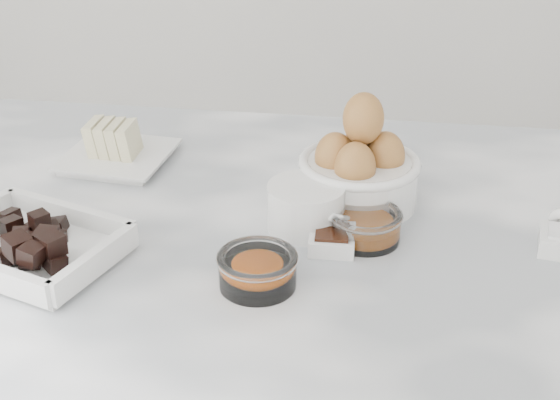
{
  "coord_description": "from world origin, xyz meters",
  "views": [
    {
      "loc": [
        0.14,
        -0.77,
        1.41
      ],
      "look_at": [
        0.02,
        0.03,
        0.98
      ],
      "focal_mm": 50.0,
      "sensor_mm": 36.0,
      "label": 1
    }
  ],
  "objects_px": {
    "zest_bowl": "(258,269)",
    "chocolate_dish": "(29,241)",
    "sugar_ramekin": "(306,205)",
    "honey_bowl": "(366,225)",
    "butter_plate": "(115,149)",
    "egg_bowl": "(359,168)",
    "vanilla_spoon": "(332,237)"
  },
  "relations": [
    {
      "from": "egg_bowl",
      "to": "chocolate_dish",
      "type": "bearing_deg",
      "value": -152.14
    },
    {
      "from": "butter_plate",
      "to": "chocolate_dish",
      "type": "bearing_deg",
      "value": -92.35
    },
    {
      "from": "butter_plate",
      "to": "zest_bowl",
      "type": "bearing_deg",
      "value": -47.61
    },
    {
      "from": "butter_plate",
      "to": "sugar_ramekin",
      "type": "height_order",
      "value": "butter_plate"
    },
    {
      "from": "chocolate_dish",
      "to": "sugar_ramekin",
      "type": "distance_m",
      "value": 0.32
    },
    {
      "from": "sugar_ramekin",
      "to": "egg_bowl",
      "type": "xyz_separation_m",
      "value": [
        0.06,
        0.07,
        0.02
      ]
    },
    {
      "from": "chocolate_dish",
      "to": "zest_bowl",
      "type": "height_order",
      "value": "chocolate_dish"
    },
    {
      "from": "sugar_ramekin",
      "to": "vanilla_spoon",
      "type": "bearing_deg",
      "value": -50.08
    },
    {
      "from": "chocolate_dish",
      "to": "vanilla_spoon",
      "type": "height_order",
      "value": "chocolate_dish"
    },
    {
      "from": "sugar_ramekin",
      "to": "vanilla_spoon",
      "type": "height_order",
      "value": "sugar_ramekin"
    },
    {
      "from": "egg_bowl",
      "to": "vanilla_spoon",
      "type": "bearing_deg",
      "value": -100.99
    },
    {
      "from": "chocolate_dish",
      "to": "egg_bowl",
      "type": "height_order",
      "value": "egg_bowl"
    },
    {
      "from": "chocolate_dish",
      "to": "vanilla_spoon",
      "type": "xyz_separation_m",
      "value": [
        0.33,
        0.07,
        -0.01
      ]
    },
    {
      "from": "chocolate_dish",
      "to": "egg_bowl",
      "type": "xyz_separation_m",
      "value": [
        0.35,
        0.19,
        0.03
      ]
    },
    {
      "from": "egg_bowl",
      "to": "honey_bowl",
      "type": "bearing_deg",
      "value": -81.28
    },
    {
      "from": "zest_bowl",
      "to": "honey_bowl",
      "type": "bearing_deg",
      "value": 45.95
    },
    {
      "from": "honey_bowl",
      "to": "vanilla_spoon",
      "type": "relative_size",
      "value": 1.33
    },
    {
      "from": "honey_bowl",
      "to": "zest_bowl",
      "type": "distance_m",
      "value": 0.16
    },
    {
      "from": "egg_bowl",
      "to": "honey_bowl",
      "type": "relative_size",
      "value": 1.79
    },
    {
      "from": "sugar_ramekin",
      "to": "honey_bowl",
      "type": "height_order",
      "value": "sugar_ramekin"
    },
    {
      "from": "vanilla_spoon",
      "to": "chocolate_dish",
      "type": "bearing_deg",
      "value": -167.8
    },
    {
      "from": "sugar_ramekin",
      "to": "egg_bowl",
      "type": "bearing_deg",
      "value": 51.52
    },
    {
      "from": "butter_plate",
      "to": "zest_bowl",
      "type": "height_order",
      "value": "butter_plate"
    },
    {
      "from": "sugar_ramekin",
      "to": "honey_bowl",
      "type": "xyz_separation_m",
      "value": [
        0.07,
        -0.02,
        -0.01
      ]
    },
    {
      "from": "chocolate_dish",
      "to": "butter_plate",
      "type": "bearing_deg",
      "value": 87.65
    },
    {
      "from": "butter_plate",
      "to": "honey_bowl",
      "type": "distance_m",
      "value": 0.39
    },
    {
      "from": "sugar_ramekin",
      "to": "honey_bowl",
      "type": "relative_size",
      "value": 1.08
    },
    {
      "from": "zest_bowl",
      "to": "chocolate_dish",
      "type": "bearing_deg",
      "value": 176.38
    },
    {
      "from": "honey_bowl",
      "to": "vanilla_spoon",
      "type": "xyz_separation_m",
      "value": [
        -0.04,
        -0.02,
        -0.01
      ]
    },
    {
      "from": "sugar_ramekin",
      "to": "zest_bowl",
      "type": "relative_size",
      "value": 1.06
    },
    {
      "from": "vanilla_spoon",
      "to": "zest_bowl",
      "type": "bearing_deg",
      "value": -128.88
    },
    {
      "from": "butter_plate",
      "to": "sugar_ramekin",
      "type": "xyz_separation_m",
      "value": [
        0.29,
        -0.14,
        0.01
      ]
    }
  ]
}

